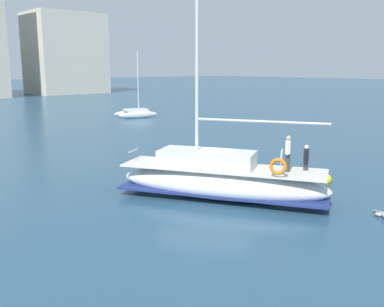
{
  "coord_description": "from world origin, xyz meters",
  "views": [
    {
      "loc": [
        -15.17,
        -14.69,
        5.89
      ],
      "look_at": [
        -1.33,
        0.35,
        1.8
      ],
      "focal_mm": 40.55,
      "sensor_mm": 36.0,
      "label": 1
    }
  ],
  "objects_px": {
    "main_sailboat": "(220,179)",
    "moored_sloop_near": "(136,112)",
    "mooring_buoy": "(326,179)",
    "seagull": "(381,214)"
  },
  "relations": [
    {
      "from": "main_sailboat",
      "to": "moored_sloop_near",
      "type": "bearing_deg",
      "value": 61.11
    },
    {
      "from": "moored_sloop_near",
      "to": "main_sailboat",
      "type": "bearing_deg",
      "value": -118.89
    },
    {
      "from": "mooring_buoy",
      "to": "seagull",
      "type": "bearing_deg",
      "value": -126.48
    },
    {
      "from": "seagull",
      "to": "mooring_buoy",
      "type": "xyz_separation_m",
      "value": [
        3.19,
        4.32,
        0.03
      ]
    },
    {
      "from": "moored_sloop_near",
      "to": "mooring_buoy",
      "type": "distance_m",
      "value": 32.77
    },
    {
      "from": "main_sailboat",
      "to": "moored_sloop_near",
      "type": "relative_size",
      "value": 1.5
    },
    {
      "from": "seagull",
      "to": "mooring_buoy",
      "type": "relative_size",
      "value": 1.19
    },
    {
      "from": "main_sailboat",
      "to": "seagull",
      "type": "xyz_separation_m",
      "value": [
        2.82,
        -6.14,
        -0.75
      ]
    },
    {
      "from": "main_sailboat",
      "to": "mooring_buoy",
      "type": "height_order",
      "value": "main_sailboat"
    },
    {
      "from": "main_sailboat",
      "to": "seagull",
      "type": "distance_m",
      "value": 6.8
    }
  ]
}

